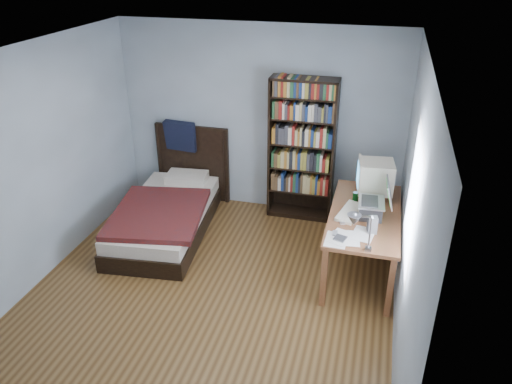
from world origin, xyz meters
TOP-DOWN VIEW (x-y plane):
  - room at (0.03, -0.00)m, footprint 4.20×4.24m
  - desk at (1.51, 1.29)m, footprint 0.75×1.58m
  - crt_monitor at (1.56, 1.27)m, footprint 0.43×0.40m
  - laptop at (1.58, 0.80)m, footprint 0.36×0.37m
  - desk_lamp at (1.46, -0.26)m, footprint 0.24×0.52m
  - keyboard at (1.35, 0.80)m, footprint 0.30×0.51m
  - speaker at (1.60, 0.46)m, footprint 0.10×0.10m
  - soda_can at (1.37, 1.10)m, footprint 0.06×0.06m
  - mouse at (1.48, 1.14)m, footprint 0.06×0.11m
  - phone_silver at (1.28, 0.59)m, footprint 0.08×0.12m
  - phone_grey at (1.24, 0.33)m, footprint 0.06×0.10m
  - external_drive at (1.30, 0.24)m, footprint 0.14×0.14m
  - bookshelf at (0.61, 1.94)m, footprint 0.85×0.30m
  - bed at (-0.97, 1.13)m, footprint 1.27×2.13m

SIDE VIEW (x-z plane):
  - bed at x=-0.97m, z-range -0.33..0.84m
  - desk at x=1.51m, z-range 0.05..0.78m
  - phone_silver at x=1.28m, z-range 0.73..0.75m
  - phone_grey at x=1.24m, z-range 0.73..0.75m
  - external_drive at x=1.30m, z-range 0.73..0.75m
  - keyboard at x=1.35m, z-range 0.72..0.77m
  - mouse at x=1.48m, z-range 0.73..0.77m
  - soda_can at x=1.37m, z-range 0.73..0.84m
  - speaker at x=1.60m, z-range 0.73..0.91m
  - laptop at x=1.58m, z-range 0.63..1.07m
  - bookshelf at x=0.61m, z-range 0.00..1.90m
  - crt_monitor at x=1.56m, z-range 0.76..1.20m
  - desk_lamp at x=1.46m, z-range 0.92..1.53m
  - room at x=0.03m, z-range 0.00..2.50m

